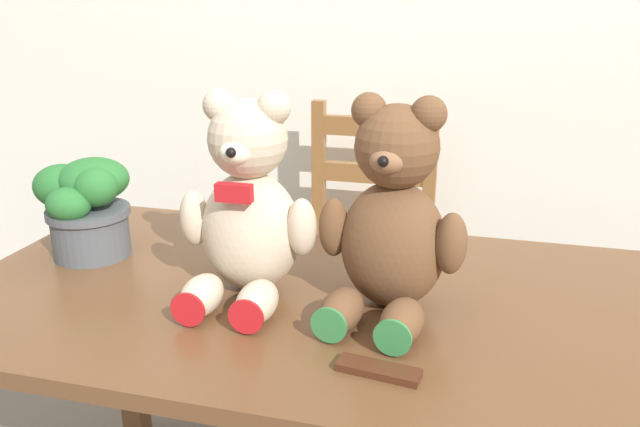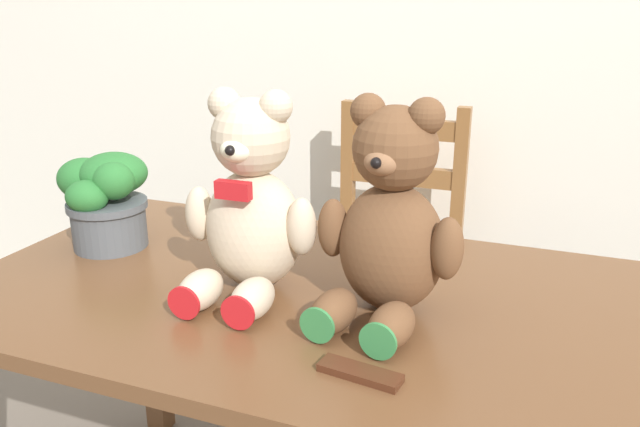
# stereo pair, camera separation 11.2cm
# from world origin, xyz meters

# --- Properties ---
(dining_table) EXTENTS (1.53, 0.77, 0.72)m
(dining_table) POSITION_xyz_m (0.00, 0.38, 0.63)
(dining_table) COLOR brown
(dining_table) RESTS_ON ground_plane
(wooden_chair_behind) EXTENTS (0.40, 0.45, 0.96)m
(wooden_chair_behind) POSITION_xyz_m (-0.11, 1.10, 0.46)
(wooden_chair_behind) COLOR brown
(wooden_chair_behind) RESTS_ON ground_plane
(teddy_bear_left) EXTENTS (0.26, 0.26, 0.38)m
(teddy_bear_left) POSITION_xyz_m (-0.19, 0.36, 0.89)
(teddy_bear_left) COLOR beige
(teddy_bear_left) RESTS_ON dining_table
(teddy_bear_right) EXTENTS (0.27, 0.28, 0.38)m
(teddy_bear_right) POSITION_xyz_m (0.07, 0.36, 0.89)
(teddy_bear_right) COLOR brown
(teddy_bear_right) RESTS_ON dining_table
(potted_plant) EXTENTS (0.22, 0.20, 0.21)m
(potted_plant) POSITION_xyz_m (-0.60, 0.44, 0.84)
(potted_plant) COLOR #4C5156
(potted_plant) RESTS_ON dining_table
(chocolate_bar) EXTENTS (0.13, 0.06, 0.01)m
(chocolate_bar) POSITION_xyz_m (0.09, 0.14, 0.73)
(chocolate_bar) COLOR #472314
(chocolate_bar) RESTS_ON dining_table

